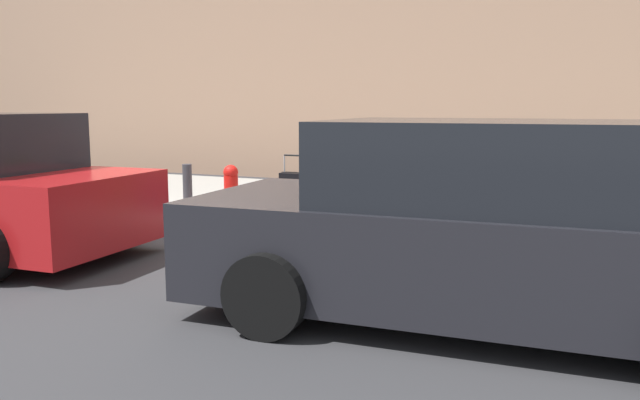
{
  "coord_description": "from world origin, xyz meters",
  "views": [
    {
      "loc": [
        -4.95,
        6.94,
        1.7
      ],
      "look_at": [
        -2.04,
        0.47,
        0.65
      ],
      "focal_mm": 36.16,
      "sensor_mm": 36.0,
      "label": 1
    }
  ],
  "objects_px": {
    "suitcase_maroon_2": "(444,210)",
    "suitcase_olive_4": "(362,198)",
    "suitcase_red_3": "(398,207)",
    "fire_hydrant": "(231,189)",
    "suitcase_silver_0": "(538,214)",
    "bollard_post": "(188,189)",
    "suitcase_navy_5": "(326,204)",
    "suitcase_black_6": "(294,196)",
    "suitcase_teal_1": "(493,211)",
    "parked_car_charcoal_0": "(483,228)"
  },
  "relations": [
    {
      "from": "suitcase_silver_0",
      "to": "suitcase_maroon_2",
      "type": "relative_size",
      "value": 1.34
    },
    {
      "from": "suitcase_olive_4",
      "to": "parked_car_charcoal_0",
      "type": "bearing_deg",
      "value": 126.48
    },
    {
      "from": "suitcase_silver_0",
      "to": "bollard_post",
      "type": "relative_size",
      "value": 1.13
    },
    {
      "from": "suitcase_red_3",
      "to": "suitcase_navy_5",
      "type": "distance_m",
      "value": 1.01
    },
    {
      "from": "suitcase_silver_0",
      "to": "suitcase_red_3",
      "type": "height_order",
      "value": "suitcase_red_3"
    },
    {
      "from": "suitcase_red_3",
      "to": "fire_hydrant",
      "type": "bearing_deg",
      "value": -0.02
    },
    {
      "from": "suitcase_maroon_2",
      "to": "suitcase_black_6",
      "type": "height_order",
      "value": "suitcase_black_6"
    },
    {
      "from": "suitcase_black_6",
      "to": "fire_hydrant",
      "type": "distance_m",
      "value": 0.97
    },
    {
      "from": "suitcase_navy_5",
      "to": "fire_hydrant",
      "type": "relative_size",
      "value": 0.8
    },
    {
      "from": "suitcase_silver_0",
      "to": "suitcase_teal_1",
      "type": "height_order",
      "value": "suitcase_silver_0"
    },
    {
      "from": "fire_hydrant",
      "to": "parked_car_charcoal_0",
      "type": "distance_m",
      "value": 4.83
    },
    {
      "from": "suitcase_maroon_2",
      "to": "fire_hydrant",
      "type": "xyz_separation_m",
      "value": [
        3.04,
        0.07,
        0.1
      ]
    },
    {
      "from": "suitcase_silver_0",
      "to": "bollard_post",
      "type": "bearing_deg",
      "value": 2.21
    },
    {
      "from": "suitcase_red_3",
      "to": "suitcase_maroon_2",
      "type": "bearing_deg",
      "value": -172.54
    },
    {
      "from": "suitcase_red_3",
      "to": "suitcase_black_6",
      "type": "height_order",
      "value": "suitcase_black_6"
    },
    {
      "from": "suitcase_maroon_2",
      "to": "suitcase_olive_4",
      "type": "relative_size",
      "value": 0.59
    },
    {
      "from": "suitcase_navy_5",
      "to": "suitcase_black_6",
      "type": "height_order",
      "value": "suitcase_black_6"
    },
    {
      "from": "suitcase_navy_5",
      "to": "parked_car_charcoal_0",
      "type": "bearing_deg",
      "value": 133.05
    },
    {
      "from": "suitcase_maroon_2",
      "to": "suitcase_black_6",
      "type": "relative_size",
      "value": 0.68
    },
    {
      "from": "suitcase_navy_5",
      "to": "fire_hydrant",
      "type": "height_order",
      "value": "fire_hydrant"
    },
    {
      "from": "suitcase_olive_4",
      "to": "fire_hydrant",
      "type": "height_order",
      "value": "suitcase_olive_4"
    },
    {
      "from": "suitcase_red_3",
      "to": "bollard_post",
      "type": "distance_m",
      "value": 3.1
    },
    {
      "from": "suitcase_black_6",
      "to": "parked_car_charcoal_0",
      "type": "height_order",
      "value": "parked_car_charcoal_0"
    },
    {
      "from": "bollard_post",
      "to": "suitcase_navy_5",
      "type": "bearing_deg",
      "value": -175.35
    },
    {
      "from": "fire_hydrant",
      "to": "parked_car_charcoal_0",
      "type": "height_order",
      "value": "parked_car_charcoal_0"
    },
    {
      "from": "fire_hydrant",
      "to": "suitcase_black_6",
      "type": "bearing_deg",
      "value": -177.05
    },
    {
      "from": "suitcase_teal_1",
      "to": "fire_hydrant",
      "type": "relative_size",
      "value": 1.09
    },
    {
      "from": "bollard_post",
      "to": "parked_car_charcoal_0",
      "type": "relative_size",
      "value": 0.15
    },
    {
      "from": "fire_hydrant",
      "to": "bollard_post",
      "type": "xyz_separation_m",
      "value": [
        0.64,
        0.15,
        -0.02
      ]
    },
    {
      "from": "suitcase_teal_1",
      "to": "parked_car_charcoal_0",
      "type": "bearing_deg",
      "value": 97.6
    },
    {
      "from": "fire_hydrant",
      "to": "bollard_post",
      "type": "bearing_deg",
      "value": 13.24
    },
    {
      "from": "suitcase_silver_0",
      "to": "suitcase_navy_5",
      "type": "xyz_separation_m",
      "value": [
        2.69,
        0.01,
        -0.05
      ]
    },
    {
      "from": "parked_car_charcoal_0",
      "to": "suitcase_black_6",
      "type": "bearing_deg",
      "value": -42.25
    },
    {
      "from": "suitcase_teal_1",
      "to": "parked_car_charcoal_0",
      "type": "relative_size",
      "value": 0.17
    },
    {
      "from": "suitcase_maroon_2",
      "to": "bollard_post",
      "type": "xyz_separation_m",
      "value": [
        3.67,
        0.22,
        0.08
      ]
    },
    {
      "from": "suitcase_teal_1",
      "to": "suitcase_black_6",
      "type": "xyz_separation_m",
      "value": [
        2.66,
        0.03,
        0.03
      ]
    },
    {
      "from": "suitcase_red_3",
      "to": "fire_hydrant",
      "type": "xyz_separation_m",
      "value": [
        2.46,
        -0.0,
        0.09
      ]
    },
    {
      "from": "suitcase_silver_0",
      "to": "fire_hydrant",
      "type": "height_order",
      "value": "suitcase_silver_0"
    },
    {
      "from": "suitcase_silver_0",
      "to": "suitcase_red_3",
      "type": "relative_size",
      "value": 0.96
    },
    {
      "from": "suitcase_red_3",
      "to": "fire_hydrant",
      "type": "distance_m",
      "value": 2.46
    },
    {
      "from": "suitcase_black_6",
      "to": "bollard_post",
      "type": "height_order",
      "value": "suitcase_black_6"
    },
    {
      "from": "suitcase_black_6",
      "to": "suitcase_red_3",
      "type": "bearing_deg",
      "value": 178.05
    },
    {
      "from": "fire_hydrant",
      "to": "suitcase_silver_0",
      "type": "bearing_deg",
      "value": -179.52
    },
    {
      "from": "suitcase_red_3",
      "to": "suitcase_black_6",
      "type": "xyz_separation_m",
      "value": [
        1.49,
        -0.05,
        0.04
      ]
    },
    {
      "from": "suitcase_olive_4",
      "to": "parked_car_charcoal_0",
      "type": "xyz_separation_m",
      "value": [
        -2.05,
        2.77,
        0.24
      ]
    },
    {
      "from": "fire_hydrant",
      "to": "parked_car_charcoal_0",
      "type": "bearing_deg",
      "value": 145.97
    },
    {
      "from": "suitcase_teal_1",
      "to": "suitcase_black_6",
      "type": "height_order",
      "value": "suitcase_black_6"
    },
    {
      "from": "suitcase_olive_4",
      "to": "parked_car_charcoal_0",
      "type": "distance_m",
      "value": 3.45
    },
    {
      "from": "suitcase_maroon_2",
      "to": "suitcase_red_3",
      "type": "distance_m",
      "value": 0.58
    },
    {
      "from": "suitcase_black_6",
      "to": "fire_hydrant",
      "type": "xyz_separation_m",
      "value": [
        0.97,
        0.05,
        0.05
      ]
    }
  ]
}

